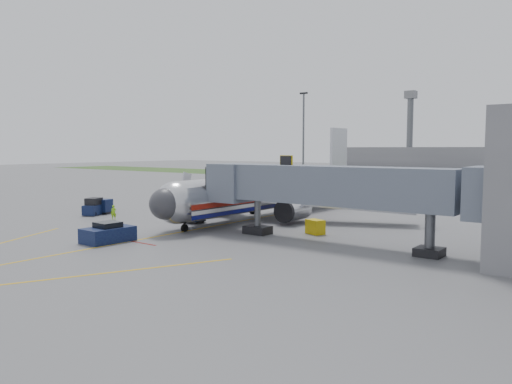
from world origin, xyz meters
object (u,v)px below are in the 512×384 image
Objects in this scene: ramp_worker at (114,212)px; airliner at (270,192)px; pushback_tug at (108,234)px; belt_loader at (203,213)px; baggage_tug at (94,207)px.

airliner is at bearing 8.07° from ramp_worker.
airliner reaches higher than pushback_tug.
baggage_tug is at bearing -153.50° from belt_loader.
airliner reaches higher than ramp_worker.
belt_loader is (-3.60, 14.77, -0.18)m from pushback_tug.
airliner is 8.99× the size of pushback_tug.
airliner is at bearing 50.61° from belt_loader.
airliner is 20.71m from pushback_tug.
pushback_tug is 0.96× the size of belt_loader.
baggage_tug is (-16.20, -11.51, -1.79)m from airliner.
ramp_worker is (-9.99, 7.98, 0.10)m from pushback_tug.
airliner reaches higher than baggage_tug.
airliner is 11.51× the size of baggage_tug.
pushback_tug is (-1.18, -20.58, -1.97)m from airliner.
airliner is 19.95m from baggage_tug.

